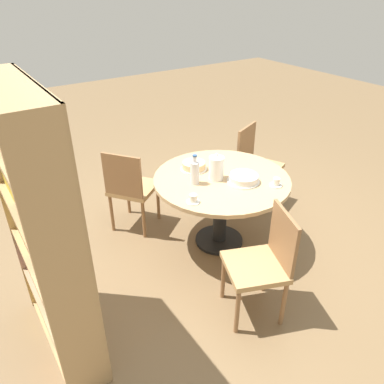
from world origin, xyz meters
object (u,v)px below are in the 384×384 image
at_px(chair_a, 131,187).
at_px(cake_main, 243,179).
at_px(chair_b, 263,262).
at_px(cake_second, 194,166).
at_px(chair_c, 256,163).
at_px(water_bottle, 195,172).
at_px(coffee_pot, 216,167).
at_px(cup_a, 193,199).
at_px(bookshelf, 46,234).
at_px(cup_b, 276,183).

bearing_deg(chair_a, cake_main, -177.61).
distance_m(chair_b, cake_second, 1.20).
bearing_deg(chair_c, water_bottle, 175.67).
height_order(chair_a, water_bottle, water_bottle).
height_order(coffee_pot, cup_a, coffee_pot).
relative_size(cake_second, cup_a, 2.22).
xyz_separation_m(coffee_pot, cake_second, (0.27, 0.06, -0.08)).
height_order(chair_b, water_bottle, water_bottle).
relative_size(chair_a, chair_c, 1.00).
distance_m(chair_a, water_bottle, 0.81).
bearing_deg(coffee_pot, water_bottle, 80.32).
relative_size(cake_main, cup_a, 2.57).
relative_size(chair_a, water_bottle, 3.27).
bearing_deg(cake_second, chair_c, -82.13).
height_order(water_bottle, cup_a, water_bottle).
relative_size(bookshelf, cup_a, 16.55).
xyz_separation_m(water_bottle, cup_a, (-0.26, 0.19, -0.08)).
relative_size(chair_b, cup_a, 7.94).
distance_m(coffee_pot, cup_a, 0.47).
xyz_separation_m(cake_main, cup_a, (-0.04, 0.57, -0.00)).
distance_m(chair_a, coffee_pot, 0.94).
xyz_separation_m(bookshelf, water_bottle, (0.34, -1.35, -0.10)).
bearing_deg(coffee_pot, bookshelf, 101.23).
height_order(chair_b, cup_a, chair_b).
bearing_deg(chair_c, coffee_pot, -178.34).
relative_size(water_bottle, cup_b, 2.43).
xyz_separation_m(chair_c, cup_a, (-0.62, 1.28, 0.26)).
distance_m(coffee_pot, cup_b, 0.54).
bearing_deg(cake_second, chair_a, 49.48).
xyz_separation_m(chair_c, cake_main, (-0.58, 0.71, 0.27)).
relative_size(chair_a, cake_main, 3.08).
height_order(chair_a, cup_b, chair_a).
relative_size(chair_a, cup_b, 7.94).
relative_size(bookshelf, cup_b, 16.55).
xyz_separation_m(cake_second, cup_b, (-0.67, -0.42, -0.01)).
distance_m(chair_c, cake_main, 0.96).
bearing_deg(coffee_pot, cake_main, -138.07).
bearing_deg(bookshelf, cup_a, 94.26).
bearing_deg(coffee_pot, chair_b, 165.75).
relative_size(chair_b, cup_b, 7.94).
bearing_deg(cake_second, cake_main, -153.53).
distance_m(cup_a, cup_b, 0.78).
xyz_separation_m(bookshelf, cup_b, (-0.09, -1.91, -0.18)).
bearing_deg(water_bottle, coffee_pot, -99.68).
bearing_deg(chair_b, cup_b, 151.73).
relative_size(chair_c, water_bottle, 3.27).
bearing_deg(chair_b, water_bottle, -159.28).
relative_size(chair_b, cake_second, 3.57).
distance_m(bookshelf, cup_a, 1.17).
distance_m(cake_main, cup_b, 0.29).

